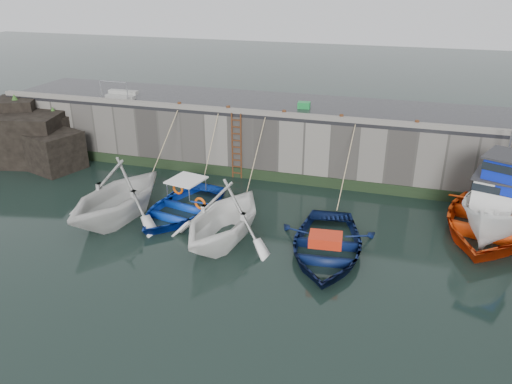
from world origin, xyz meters
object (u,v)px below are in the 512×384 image
(boat_near_blue, at_px, (181,213))
(fish_crate, at_px, (304,105))
(bollard_d, at_px, (341,118))
(bollard_b, at_px, (228,109))
(bollard_c, at_px, (284,113))
(boat_near_blacktrim, at_px, (224,240))
(boat_near_white, at_px, (119,218))
(bollard_a, at_px, (179,105))
(bollard_e, at_px, (417,123))
(boat_near_navy, at_px, (326,252))
(ladder, at_px, (237,147))
(boat_far_orange, at_px, (491,217))
(boat_far_white, at_px, (504,208))

(boat_near_blue, distance_m, fish_crate, 8.11)
(boat_near_blue, bearing_deg, bollard_d, 50.53)
(bollard_b, relative_size, bollard_c, 1.00)
(boat_near_blue, bearing_deg, boat_near_blacktrim, -21.83)
(boat_near_white, bearing_deg, bollard_c, 56.41)
(boat_near_blacktrim, xyz_separation_m, bollard_a, (-4.54, 6.35, 3.30))
(boat_near_blacktrim, bearing_deg, bollard_c, 91.49)
(boat_near_blacktrim, relative_size, bollard_e, 17.75)
(boat_near_navy, bearing_deg, boat_near_blue, 161.74)
(ladder, xyz_separation_m, bollard_e, (8.00, 0.34, 1.71))
(bollard_a, bearing_deg, bollard_b, 0.00)
(boat_far_orange, xyz_separation_m, bollard_e, (-3.15, 2.39, 2.82))
(boat_far_orange, bearing_deg, bollard_c, -179.25)
(bollard_d, xyz_separation_m, bollard_e, (3.20, 0.00, 0.00))
(boat_near_white, relative_size, boat_near_blue, 1.07)
(boat_near_blacktrim, distance_m, bollard_a, 8.47)
(ladder, distance_m, fish_crate, 3.83)
(bollard_d, bearing_deg, ladder, -176.00)
(boat_far_orange, height_order, bollard_d, boat_far_orange)
(boat_near_white, xyz_separation_m, boat_near_navy, (8.49, -0.24, 0.00))
(boat_near_blacktrim, xyz_separation_m, fish_crate, (1.23, 8.02, 3.31))
(boat_near_blue, relative_size, bollard_d, 17.76)
(ladder, bearing_deg, boat_near_white, -119.76)
(bollard_b, distance_m, bollard_c, 2.70)
(boat_near_blue, bearing_deg, boat_near_white, -140.72)
(boat_near_blacktrim, distance_m, bollard_e, 9.64)
(boat_near_white, bearing_deg, ladder, 69.06)
(boat_far_white, relative_size, bollard_a, 22.92)
(boat_near_blacktrim, relative_size, bollard_d, 17.75)
(bollard_e, bearing_deg, boat_far_orange, -37.25)
(boat_far_white, distance_m, bollard_e, 4.89)
(bollard_a, bearing_deg, boat_near_blacktrim, -54.44)
(bollard_e, bearing_deg, boat_near_blue, -152.29)
(fish_crate, height_order, bollard_e, fish_crate)
(boat_near_navy, xyz_separation_m, bollard_e, (2.68, 6.12, 3.30))
(fish_crate, distance_m, bollard_b, 3.68)
(ladder, bearing_deg, fish_crate, 35.96)
(ladder, distance_m, boat_near_blacktrim, 6.41)
(boat_near_navy, bearing_deg, bollard_e, 60.74)
(bollard_b, xyz_separation_m, bollard_c, (2.70, 0.00, 0.00))
(boat_near_white, distance_m, boat_far_orange, 14.74)
(boat_far_orange, bearing_deg, boat_near_blacktrim, -141.90)
(fish_crate, relative_size, bollard_d, 2.08)
(bollard_d, bearing_deg, fish_crate, 140.42)
(bollard_e, bearing_deg, bollard_c, 180.00)
(boat_near_blacktrim, xyz_separation_m, bollard_c, (0.66, 6.35, 3.30))
(boat_near_navy, distance_m, boat_far_orange, 6.93)
(boat_near_navy, bearing_deg, ladder, 126.98)
(fish_crate, height_order, bollard_c, fish_crate)
(ladder, xyz_separation_m, boat_near_blue, (-0.97, -4.38, -1.59))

